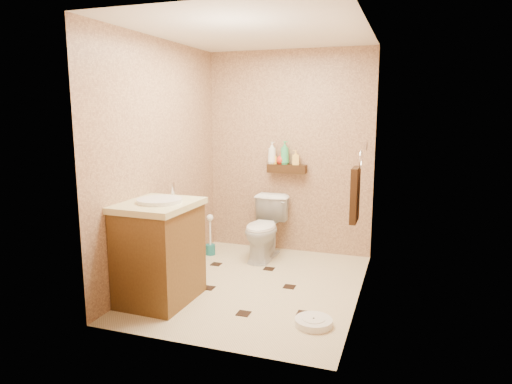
% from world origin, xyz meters
% --- Properties ---
extents(ground, '(2.50, 2.50, 0.00)m').
position_xyz_m(ground, '(0.00, 0.00, 0.00)').
color(ground, beige).
rests_on(ground, ground).
extents(wall_back, '(2.00, 0.04, 2.40)m').
position_xyz_m(wall_back, '(0.00, 1.25, 1.20)').
color(wall_back, tan).
rests_on(wall_back, ground).
extents(wall_front, '(2.00, 0.04, 2.40)m').
position_xyz_m(wall_front, '(0.00, -1.25, 1.20)').
color(wall_front, tan).
rests_on(wall_front, ground).
extents(wall_left, '(0.04, 2.50, 2.40)m').
position_xyz_m(wall_left, '(-1.00, 0.00, 1.20)').
color(wall_left, tan).
rests_on(wall_left, ground).
extents(wall_right, '(0.04, 2.50, 2.40)m').
position_xyz_m(wall_right, '(1.00, 0.00, 1.20)').
color(wall_right, tan).
rests_on(wall_right, ground).
extents(ceiling, '(2.00, 2.50, 0.02)m').
position_xyz_m(ceiling, '(0.00, 0.00, 2.40)').
color(ceiling, white).
rests_on(ceiling, wall_back).
extents(wall_shelf, '(0.46, 0.14, 0.10)m').
position_xyz_m(wall_shelf, '(0.00, 1.17, 1.02)').
color(wall_shelf, '#3D2710').
rests_on(wall_shelf, wall_back).
extents(floor_accents, '(1.32, 1.24, 0.01)m').
position_xyz_m(floor_accents, '(0.00, -0.06, 0.00)').
color(floor_accents, black).
rests_on(floor_accents, ground).
extents(toilet, '(0.41, 0.71, 0.72)m').
position_xyz_m(toilet, '(-0.17, 0.83, 0.36)').
color(toilet, white).
rests_on(toilet, ground).
extents(vanity, '(0.63, 0.76, 1.05)m').
position_xyz_m(vanity, '(-0.70, -0.60, 0.47)').
color(vanity, brown).
rests_on(vanity, ground).
extents(bathroom_scale, '(0.35, 0.35, 0.06)m').
position_xyz_m(bathroom_scale, '(0.72, -0.66, 0.03)').
color(bathroom_scale, white).
rests_on(bathroom_scale, ground).
extents(toilet_brush, '(0.11, 0.11, 0.49)m').
position_xyz_m(toilet_brush, '(-0.82, 0.75, 0.17)').
color(toilet_brush, '#1B6C6E').
rests_on(toilet_brush, ground).
extents(towel_ring, '(0.12, 0.30, 0.76)m').
position_xyz_m(towel_ring, '(0.91, 0.25, 0.95)').
color(towel_ring, silver).
rests_on(towel_ring, wall_right).
extents(toilet_paper, '(0.12, 0.11, 0.12)m').
position_xyz_m(toilet_paper, '(-0.94, 0.65, 0.60)').
color(toilet_paper, white).
rests_on(toilet_paper, wall_left).
extents(bottle_a, '(0.14, 0.14, 0.27)m').
position_xyz_m(bottle_a, '(-0.19, 1.17, 1.20)').
color(bottle_a, white).
rests_on(bottle_a, wall_shelf).
extents(bottle_b, '(0.09, 0.09, 0.14)m').
position_xyz_m(bottle_b, '(-0.17, 1.17, 1.14)').
color(bottle_b, yellow).
rests_on(bottle_b, wall_shelf).
extents(bottle_c, '(0.16, 0.16, 0.14)m').
position_xyz_m(bottle_c, '(-0.07, 1.17, 1.14)').
color(bottle_c, red).
rests_on(bottle_c, wall_shelf).
extents(bottle_d, '(0.14, 0.14, 0.28)m').
position_xyz_m(bottle_d, '(-0.03, 1.17, 1.21)').
color(bottle_d, '#3AAE67').
rests_on(bottle_d, wall_shelf).
extents(bottle_e, '(0.10, 0.09, 0.17)m').
position_xyz_m(bottle_e, '(0.10, 1.17, 1.16)').
color(bottle_e, '#FFCA54').
rests_on(bottle_e, wall_shelf).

